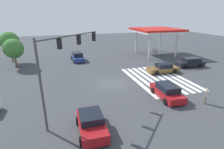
{
  "coord_description": "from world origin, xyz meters",
  "views": [
    {
      "loc": [
        -20.3,
        6.26,
        8.82
      ],
      "look_at": [
        0.0,
        0.0,
        1.32
      ],
      "focal_mm": 28.0,
      "sensor_mm": 36.0,
      "label": 1
    }
  ],
  "objects_px": {
    "tree_corner_a": "(9,41)",
    "tree_corner_b": "(13,49)",
    "pedestrian": "(206,95)",
    "car_5": "(190,62)",
    "car_2": "(163,68)",
    "car_4": "(91,123)",
    "car_3": "(167,91)",
    "car_6": "(78,57)",
    "traffic_signal_mast": "(63,58)"
  },
  "relations": [
    {
      "from": "car_4",
      "to": "car_2",
      "type": "bearing_deg",
      "value": 130.38
    },
    {
      "from": "car_2",
      "to": "car_6",
      "type": "bearing_deg",
      "value": -41.39
    },
    {
      "from": "car_2",
      "to": "tree_corner_b",
      "type": "relative_size",
      "value": 1.01
    },
    {
      "from": "pedestrian",
      "to": "tree_corner_a",
      "type": "distance_m",
      "value": 32.54
    },
    {
      "from": "tree_corner_a",
      "to": "tree_corner_b",
      "type": "bearing_deg",
      "value": -161.69
    },
    {
      "from": "car_2",
      "to": "pedestrian",
      "type": "bearing_deg",
      "value": 84.08
    },
    {
      "from": "car_4",
      "to": "car_6",
      "type": "xyz_separation_m",
      "value": [
        22.2,
        -1.5,
        0.04
      ]
    },
    {
      "from": "car_4",
      "to": "car_5",
      "type": "xyz_separation_m",
      "value": [
        12.4,
        -19.72,
        0.02
      ]
    },
    {
      "from": "pedestrian",
      "to": "car_3",
      "type": "bearing_deg",
      "value": 6.73
    },
    {
      "from": "traffic_signal_mast",
      "to": "car_3",
      "type": "relative_size",
      "value": 1.55
    },
    {
      "from": "traffic_signal_mast",
      "to": "tree_corner_a",
      "type": "xyz_separation_m",
      "value": [
        21.67,
        8.71,
        -1.41
      ]
    },
    {
      "from": "car_5",
      "to": "tree_corner_a",
      "type": "height_order",
      "value": "tree_corner_a"
    },
    {
      "from": "car_3",
      "to": "tree_corner_a",
      "type": "height_order",
      "value": "tree_corner_a"
    },
    {
      "from": "pedestrian",
      "to": "car_5",
      "type": "bearing_deg",
      "value": -78.11
    },
    {
      "from": "car_3",
      "to": "car_4",
      "type": "height_order",
      "value": "car_3"
    },
    {
      "from": "car_5",
      "to": "tree_corner_b",
      "type": "relative_size",
      "value": 0.98
    },
    {
      "from": "car_3",
      "to": "car_5",
      "type": "distance_m",
      "value": 13.99
    },
    {
      "from": "car_2",
      "to": "car_5",
      "type": "relative_size",
      "value": 1.03
    },
    {
      "from": "car_5",
      "to": "pedestrian",
      "type": "height_order",
      "value": "pedestrian"
    },
    {
      "from": "car_2",
      "to": "car_5",
      "type": "height_order",
      "value": "car_5"
    },
    {
      "from": "tree_corner_a",
      "to": "tree_corner_b",
      "type": "distance_m",
      "value": 4.31
    },
    {
      "from": "traffic_signal_mast",
      "to": "car_4",
      "type": "relative_size",
      "value": 1.76
    },
    {
      "from": "car_4",
      "to": "pedestrian",
      "type": "distance_m",
      "value": 12.01
    },
    {
      "from": "car_5",
      "to": "tree_corner_a",
      "type": "xyz_separation_m",
      "value": [
        12.1,
        30.03,
        3.25
      ]
    },
    {
      "from": "car_6",
      "to": "pedestrian",
      "type": "distance_m",
      "value": 23.67
    },
    {
      "from": "traffic_signal_mast",
      "to": "car_3",
      "type": "bearing_deg",
      "value": -42.03
    },
    {
      "from": "tree_corner_a",
      "to": "tree_corner_b",
      "type": "relative_size",
      "value": 1.16
    },
    {
      "from": "car_3",
      "to": "traffic_signal_mast",
      "type": "bearing_deg",
      "value": 96.45
    },
    {
      "from": "car_3",
      "to": "tree_corner_b",
      "type": "xyz_separation_m",
      "value": [
        17.09,
        18.0,
        2.56
      ]
    },
    {
      "from": "tree_corner_b",
      "to": "car_5",
      "type": "bearing_deg",
      "value": -105.71
    },
    {
      "from": "car_2",
      "to": "car_3",
      "type": "height_order",
      "value": "car_3"
    },
    {
      "from": "traffic_signal_mast",
      "to": "car_2",
      "type": "height_order",
      "value": "traffic_signal_mast"
    },
    {
      "from": "tree_corner_a",
      "to": "car_4",
      "type": "bearing_deg",
      "value": -157.18
    },
    {
      "from": "car_2",
      "to": "car_4",
      "type": "xyz_separation_m",
      "value": [
        -10.94,
        13.37,
        0.05
      ]
    },
    {
      "from": "traffic_signal_mast",
      "to": "car_4",
      "type": "xyz_separation_m",
      "value": [
        -2.83,
        -1.59,
        -4.68
      ]
    },
    {
      "from": "tree_corner_b",
      "to": "car_3",
      "type": "bearing_deg",
      "value": -133.51
    },
    {
      "from": "car_2",
      "to": "traffic_signal_mast",
      "type": "bearing_deg",
      "value": 30.54
    },
    {
      "from": "pedestrian",
      "to": "car_2",
      "type": "bearing_deg",
      "value": -51.97
    },
    {
      "from": "car_3",
      "to": "car_6",
      "type": "xyz_separation_m",
      "value": [
        18.82,
        7.52,
        0.04
      ]
    },
    {
      "from": "traffic_signal_mast",
      "to": "pedestrian",
      "type": "bearing_deg",
      "value": -52.81
    },
    {
      "from": "car_3",
      "to": "car_5",
      "type": "relative_size",
      "value": 0.99
    },
    {
      "from": "car_2",
      "to": "pedestrian",
      "type": "relative_size",
      "value": 2.86
    },
    {
      "from": "car_2",
      "to": "pedestrian",
      "type": "height_order",
      "value": "pedestrian"
    },
    {
      "from": "car_5",
      "to": "car_6",
      "type": "xyz_separation_m",
      "value": [
        9.8,
        18.22,
        0.02
      ]
    },
    {
      "from": "car_6",
      "to": "traffic_signal_mast",
      "type": "bearing_deg",
      "value": -12.7
    },
    {
      "from": "tree_corner_b",
      "to": "car_6",
      "type": "bearing_deg",
      "value": -80.62
    },
    {
      "from": "car_3",
      "to": "car_6",
      "type": "height_order",
      "value": "car_6"
    },
    {
      "from": "car_4",
      "to": "tree_corner_a",
      "type": "xyz_separation_m",
      "value": [
        24.5,
        10.31,
        3.28
      ]
    },
    {
      "from": "pedestrian",
      "to": "tree_corner_b",
      "type": "bearing_deg",
      "value": 3.1
    },
    {
      "from": "pedestrian",
      "to": "tree_corner_b",
      "type": "relative_size",
      "value": 0.35
    }
  ]
}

